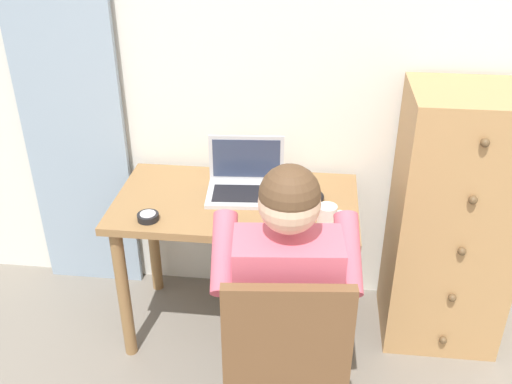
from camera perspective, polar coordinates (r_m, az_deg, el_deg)
The scene contains 10 objects.
wall_back at distance 2.66m, azimuth 5.71°, elevation 12.80°, with size 4.80×0.05×2.50m, color silver.
curtain_panel at distance 2.89m, azimuth -18.23°, elevation 9.87°, with size 0.51×0.03×2.22m, color #8EA3B7.
desk at distance 2.61m, azimuth -1.94°, elevation -2.98°, with size 1.07×0.60×0.72m.
dresser at distance 2.74m, azimuth 18.78°, elevation -2.81°, with size 0.52×0.46×1.23m.
chair at distance 2.11m, azimuth 2.87°, elevation -15.78°, with size 0.46×0.44×0.89m.
person_seated at distance 2.13m, azimuth 2.91°, elevation -8.81°, with size 0.56×0.61×1.21m.
laptop at distance 2.59m, azimuth -1.03°, elevation 1.04°, with size 0.36×0.28×0.24m.
computer_mouse at distance 2.55m, azimuth 6.07°, elevation -0.45°, with size 0.06×0.10×0.03m, color black.
desk_clock at distance 2.44m, azimuth -10.61°, elevation -2.42°, with size 0.09×0.09×0.03m.
coffee_mug at distance 2.35m, azimuth 7.09°, elevation -2.39°, with size 0.12×0.08×0.09m.
Camera 1 is at (0.03, -0.35, 2.00)m, focal length 40.52 mm.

